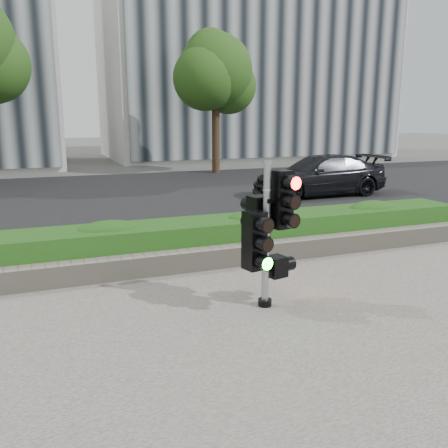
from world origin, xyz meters
The scene contains 10 objects.
ground centered at (0.00, 0.00, 0.00)m, with size 120.00×120.00×0.00m, color #51514C.
sidewalk centered at (0.00, -2.50, 0.01)m, with size 16.00×11.00×0.03m, color #9E9389.
road centered at (0.00, 10.00, 0.01)m, with size 60.00×13.00×0.02m, color black.
curb centered at (0.00, 3.15, 0.06)m, with size 60.00×0.25×0.12m, color gray.
stone_wall centered at (0.00, 1.90, 0.20)m, with size 12.00×0.32×0.34m, color gray.
hedge centered at (0.00, 2.55, 0.37)m, with size 12.00×1.00×0.68m, color #387F27.
building_right centered at (11.00, 25.00, 6.00)m, with size 18.00×10.00×12.00m, color #B7B7B2.
tree_right centered at (5.48, 15.55, 4.48)m, with size 4.10×3.58×6.53m.
traffic_signal centered at (0.53, 0.07, 1.12)m, with size 0.71×0.58×1.97m.
car_dark centered at (6.36, 7.99, 0.68)m, with size 1.84×4.53×1.32m, color black.
Camera 1 is at (-2.20, -5.40, 2.53)m, focal length 38.00 mm.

